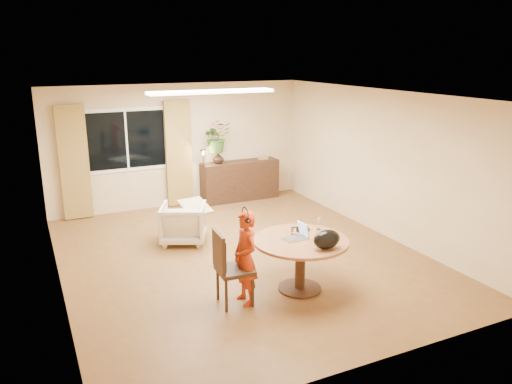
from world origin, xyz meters
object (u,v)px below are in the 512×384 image
(dining_chair, at_px, (235,268))
(child, at_px, (245,258))
(armchair, at_px, (183,223))
(dining_table, at_px, (301,250))
(sideboard, at_px, (240,181))

(dining_chair, relative_size, child, 0.81)
(child, height_order, armchair, child)
(dining_table, xyz_separation_m, child, (-0.84, -0.01, 0.04))
(dining_table, bearing_deg, child, -179.31)
(dining_chair, height_order, armchair, dining_chair)
(sideboard, bearing_deg, armchair, -134.48)
(dining_table, height_order, armchair, dining_table)
(dining_table, bearing_deg, sideboard, 76.90)
(dining_chair, xyz_separation_m, armchair, (0.07, 2.43, -0.16))
(child, height_order, sideboard, child)
(dining_chair, bearing_deg, sideboard, 69.11)
(dining_table, distance_m, sideboard, 4.55)
(dining_chair, bearing_deg, armchair, 92.04)
(dining_table, distance_m, dining_chair, 0.98)
(dining_table, height_order, dining_chair, dining_chair)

